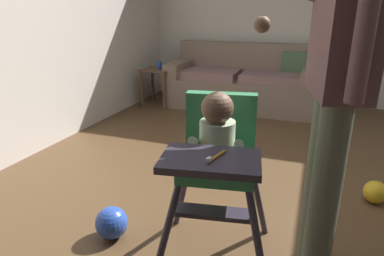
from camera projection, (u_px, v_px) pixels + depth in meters
ground at (243, 198)px, 2.54m from camera, size 5.64×7.35×0.10m
wall_far at (292, 12)px, 4.68m from camera, size 4.84×0.06×2.55m
wall_left at (33, 12)px, 3.04m from camera, size 0.06×6.35×2.55m
couch at (242, 83)px, 4.70m from camera, size 1.98×0.86×0.86m
high_chair at (218, 150)px, 1.64m from camera, size 0.70×0.80×0.94m
adult_standing at (335, 87)px, 1.47m from camera, size 0.58×0.50×1.71m
toy_ball at (112, 223)px, 2.00m from camera, size 0.19×0.19×0.19m
toy_ball_second at (375, 192)px, 2.37m from camera, size 0.16×0.16×0.16m
side_table at (158, 79)px, 4.74m from camera, size 0.40×0.40×0.52m
sippy_cup at (159, 65)px, 4.67m from camera, size 0.07×0.07×0.10m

